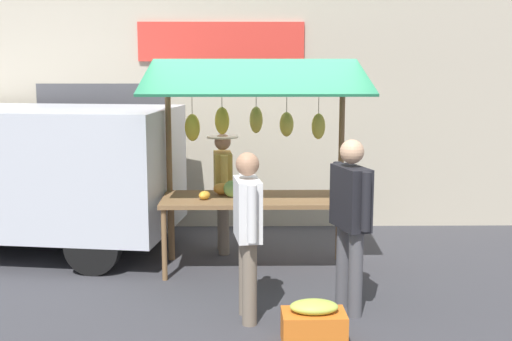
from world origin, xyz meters
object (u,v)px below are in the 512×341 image
object	(u,v)px
market_stall	(254,141)
produce_crate_near	(314,324)
vendor_with_sunhat	(223,184)
shopper_in_striped_shirt	(350,212)
shopper_with_shopping_bag	(248,224)

from	to	relation	value
market_stall	produce_crate_near	size ratio (longest dim) A/B	4.40
market_stall	vendor_with_sunhat	size ratio (longest dim) A/B	1.61
shopper_in_striped_shirt	produce_crate_near	size ratio (longest dim) A/B	3.04
vendor_with_sunhat	shopper_with_shopping_bag	size ratio (longest dim) A/B	0.96
market_stall	shopper_with_shopping_bag	world-z (taller)	market_stall
market_stall	produce_crate_near	xyz separation A→B (m)	(-0.51, 2.16, -1.36)
produce_crate_near	vendor_with_sunhat	bearing A→B (deg)	-72.61
market_stall	vendor_with_sunhat	bearing A→B (deg)	-60.98
market_stall	shopper_with_shopping_bag	distance (m)	1.71
vendor_with_sunhat	shopper_in_striped_shirt	size ratio (longest dim) A/B	0.90
shopper_with_shopping_bag	shopper_in_striped_shirt	xyz separation A→B (m)	(-1.00, -0.19, 0.07)
market_stall	vendor_with_sunhat	distance (m)	1.02
market_stall	shopper_in_striped_shirt	distance (m)	1.77
shopper_with_shopping_bag	shopper_in_striped_shirt	distance (m)	1.02
vendor_with_sunhat	shopper_in_striped_shirt	distance (m)	2.49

